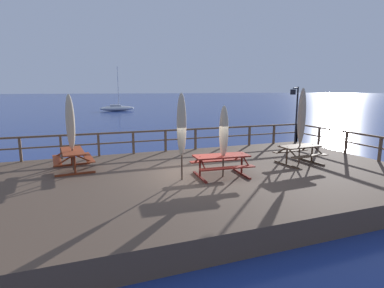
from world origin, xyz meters
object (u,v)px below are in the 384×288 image
picnic_table_front_left (73,156)px  lamp_post_hooked (295,107)px  picnic_table_front_right (300,151)px  patio_umbrella_tall_front (70,122)px  picnic_table_back_right (221,161)px  patio_umbrella_tall_mid_right (302,116)px  patio_umbrella_short_front (224,132)px  sailboat_distant (117,108)px  patio_umbrella_short_mid (182,125)px

picnic_table_front_left → lamp_post_hooked: bearing=7.8°
picnic_table_front_right → patio_umbrella_tall_front: (-8.81, 2.20, 1.29)m
picnic_table_back_right → lamp_post_hooked: lamp_post_hooked is taller
patio_umbrella_tall_mid_right → lamp_post_hooked: lamp_post_hooked is taller
lamp_post_hooked → picnic_table_front_right: bearing=-125.7°
picnic_table_front_right → picnic_table_front_left: size_ratio=0.89×
patio_umbrella_tall_mid_right → patio_umbrella_tall_front: size_ratio=1.08×
patio_umbrella_short_front → patio_umbrella_tall_front: bearing=150.8°
patio_umbrella_tall_front → sailboat_distant: size_ratio=0.38×
patio_umbrella_short_front → lamp_post_hooked: (6.58, 4.43, 0.51)m
picnic_table_back_right → picnic_table_front_left: same height
picnic_table_back_right → picnic_table_front_left: 5.67m
patio_umbrella_tall_mid_right → lamp_post_hooked: 4.82m
patio_umbrella_short_mid → sailboat_distant: sailboat_distant is taller
picnic_table_front_right → sailboat_distant: bearing=92.4°
patio_umbrella_tall_front → sailboat_distant: 43.92m
picnic_table_back_right → picnic_table_front_left: (-4.95, 2.78, -0.00)m
picnic_table_back_right → lamp_post_hooked: 8.08m
picnic_table_back_right → patio_umbrella_short_front: size_ratio=0.81×
picnic_table_back_right → patio_umbrella_short_front: 1.04m
picnic_table_front_right → patio_umbrella_short_front: 4.01m
picnic_table_front_left → lamp_post_hooked: (11.57, 1.59, 1.55)m
patio_umbrella_tall_front → patio_umbrella_short_mid: (3.50, -2.64, 0.04)m
picnic_table_back_right → patio_umbrella_short_front: (0.04, -0.06, 1.04)m
picnic_table_back_right → patio_umbrella_tall_front: (-4.95, 2.73, 1.28)m
picnic_table_front_right → patio_umbrella_short_mid: (-5.32, -0.44, 1.33)m
patio_umbrella_tall_front → picnic_table_front_left: bearing=87.6°
picnic_table_front_left → patio_umbrella_tall_front: (-0.00, -0.05, 1.28)m
picnic_table_front_right → patio_umbrella_tall_mid_right: patio_umbrella_tall_mid_right is taller
patio_umbrella_tall_mid_right → patio_umbrella_short_front: bearing=-171.9°
picnic_table_front_left → sailboat_distant: bearing=81.0°
picnic_table_back_right → sailboat_distant: bearing=87.6°
picnic_table_front_left → patio_umbrella_short_front: (4.99, -2.84, 1.04)m
picnic_table_back_right → patio_umbrella_short_mid: 1.96m
patio_umbrella_tall_mid_right → patio_umbrella_tall_front: 9.03m
patio_umbrella_tall_front → lamp_post_hooked: lamp_post_hooked is taller
sailboat_distant → patio_umbrella_tall_mid_right: bearing=-87.7°
patio_umbrella_short_mid → patio_umbrella_tall_mid_right: bearing=4.2°
picnic_table_front_right → patio_umbrella_short_mid: 5.50m
picnic_table_front_right → patio_umbrella_short_front: (-3.82, -0.59, 1.05)m
picnic_table_front_right → sailboat_distant: sailboat_distant is taller
patio_umbrella_tall_mid_right → patio_umbrella_tall_front: bearing=165.5°
picnic_table_front_left → sailboat_distant: 43.83m
picnic_table_front_left → sailboat_distant: sailboat_distant is taller
picnic_table_front_right → picnic_table_front_left: (-8.81, 2.25, 0.01)m
picnic_table_front_right → patio_umbrella_tall_front: 9.17m
picnic_table_front_right → patio_umbrella_short_front: patio_umbrella_short_front is taller
lamp_post_hooked → patio_umbrella_tall_mid_right: bearing=-126.0°
patio_umbrella_tall_mid_right → sailboat_distant: sailboat_distant is taller
picnic_table_back_right → lamp_post_hooked: (6.63, 4.37, 1.55)m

